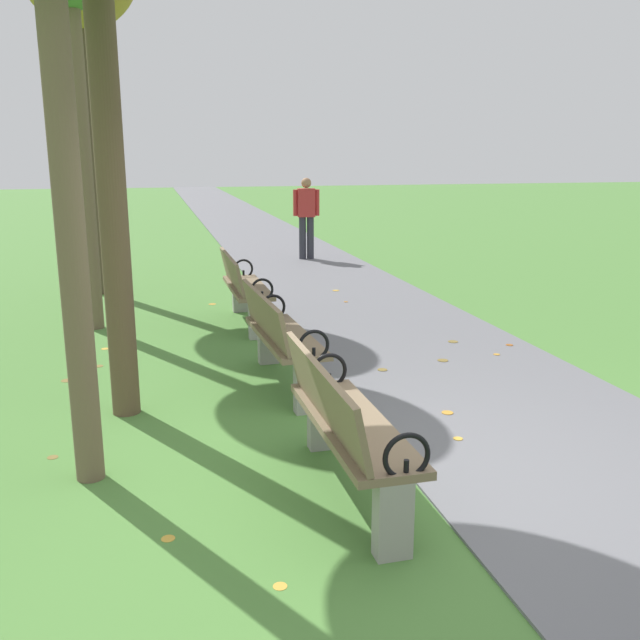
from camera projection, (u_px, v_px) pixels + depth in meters
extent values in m
plane|color=#4C7F38|center=(411.00, 478.00, 4.72)|extent=(80.00, 80.00, 0.00)
cube|color=slate|center=(242.00, 221.00, 21.99)|extent=(2.52, 44.00, 0.02)
cube|color=#7A664C|center=(352.00, 425.00, 4.40)|extent=(0.47, 1.61, 0.05)
cube|color=#7A664C|center=(323.00, 394.00, 4.30)|extent=(0.15, 1.60, 0.40)
cube|color=#99968E|center=(393.00, 519.00, 3.76)|extent=(0.20, 0.12, 0.45)
cube|color=#99968E|center=(322.00, 419.00, 5.15)|extent=(0.20, 0.12, 0.45)
torus|color=black|center=(407.00, 456.00, 3.67)|extent=(0.27, 0.03, 0.27)
cylinder|color=black|center=(406.00, 470.00, 3.69)|extent=(0.03, 0.03, 0.12)
torus|color=black|center=(329.00, 371.00, 5.10)|extent=(0.27, 0.03, 0.27)
cylinder|color=black|center=(329.00, 381.00, 5.12)|extent=(0.03, 0.03, 0.12)
cube|color=#7A664C|center=(285.00, 337.00, 6.49)|extent=(0.52, 1.62, 0.05)
cube|color=#7A664C|center=(264.00, 314.00, 6.38)|extent=(0.20, 1.60, 0.40)
cube|color=#99968E|center=(306.00, 387.00, 5.86)|extent=(0.21, 0.13, 0.45)
cube|color=#99968E|center=(268.00, 342.00, 7.24)|extent=(0.21, 0.13, 0.45)
torus|color=black|center=(314.00, 345.00, 5.77)|extent=(0.27, 0.04, 0.27)
cylinder|color=black|center=(314.00, 355.00, 5.79)|extent=(0.03, 0.03, 0.12)
torus|color=black|center=(273.00, 307.00, 7.18)|extent=(0.27, 0.04, 0.27)
cylinder|color=black|center=(273.00, 315.00, 7.20)|extent=(0.03, 0.03, 0.12)
cube|color=#7A664C|center=(247.00, 288.00, 8.82)|extent=(0.45, 1.60, 0.05)
cube|color=#7A664C|center=(232.00, 271.00, 8.72)|extent=(0.13, 1.60, 0.40)
cube|color=#99968E|center=(257.00, 320.00, 8.18)|extent=(0.20, 0.12, 0.45)
cube|color=#99968E|center=(240.00, 296.00, 9.57)|extent=(0.20, 0.12, 0.45)
torus|color=black|center=(262.00, 290.00, 8.09)|extent=(0.27, 0.03, 0.27)
cylinder|color=black|center=(262.00, 296.00, 8.11)|extent=(0.03, 0.03, 0.12)
torus|color=black|center=(243.00, 269.00, 9.52)|extent=(0.27, 0.03, 0.27)
cylinder|color=black|center=(244.00, 275.00, 9.54)|extent=(0.03, 0.03, 0.12)
cylinder|color=brown|center=(70.00, 228.00, 4.33)|extent=(0.19, 0.19, 3.38)
cylinder|color=brown|center=(111.00, 188.00, 5.47)|extent=(0.23, 0.23, 3.74)
cylinder|color=brown|center=(83.00, 164.00, 8.26)|extent=(0.20, 0.20, 4.02)
cylinder|color=#4C3D2D|center=(92.00, 156.00, 10.36)|extent=(0.21, 0.21, 4.17)
cylinder|color=#2D2D38|center=(310.00, 238.00, 14.13)|extent=(0.14, 0.14, 0.85)
cylinder|color=#2D2D38|center=(303.00, 238.00, 14.11)|extent=(0.14, 0.14, 0.85)
cube|color=#B22D2D|center=(306.00, 203.00, 13.95)|extent=(0.36, 0.26, 0.56)
sphere|color=#9E7051|center=(306.00, 183.00, 13.86)|extent=(0.20, 0.20, 0.20)
cylinder|color=#B22D2D|center=(317.00, 203.00, 13.98)|extent=(0.09, 0.09, 0.52)
cylinder|color=#B22D2D|center=(295.00, 203.00, 13.93)|extent=(0.09, 0.09, 0.52)
cylinder|color=gold|center=(458.00, 439.00, 5.31)|extent=(0.10, 0.10, 0.00)
cylinder|color=gold|center=(336.00, 290.00, 10.96)|extent=(0.11, 0.11, 0.00)
cylinder|color=#BC842D|center=(212.00, 304.00, 10.08)|extent=(0.13, 0.13, 0.00)
cylinder|color=#93511E|center=(509.00, 345.00, 7.88)|extent=(0.09, 0.09, 0.00)
cylinder|color=gold|center=(168.00, 538.00, 3.98)|extent=(0.11, 0.11, 0.00)
cylinder|color=brown|center=(53.00, 457.00, 5.04)|extent=(0.11, 0.11, 0.00)
cylinder|color=brown|center=(67.00, 380.00, 6.73)|extent=(0.16, 0.16, 0.00)
cylinder|color=gold|center=(105.00, 349.00, 7.81)|extent=(0.12, 0.12, 0.00)
cylinder|color=brown|center=(453.00, 342.00, 8.02)|extent=(0.16, 0.16, 0.00)
cylinder|color=brown|center=(382.00, 370.00, 6.99)|extent=(0.14, 0.14, 0.00)
cylinder|color=#BC842D|center=(447.00, 413.00, 5.84)|extent=(0.13, 0.13, 0.00)
cylinder|color=brown|center=(443.00, 360.00, 7.30)|extent=(0.14, 0.14, 0.00)
cylinder|color=#AD6B23|center=(346.00, 302.00, 10.13)|extent=(0.07, 0.07, 0.00)
cylinder|color=brown|center=(98.00, 366.00, 7.18)|extent=(0.12, 0.12, 0.00)
cylinder|color=#BC842D|center=(497.00, 354.00, 7.51)|extent=(0.10, 0.10, 0.00)
cylinder|color=gold|center=(280.00, 586.00, 3.55)|extent=(0.09, 0.09, 0.00)
cylinder|color=#BC842D|center=(265.00, 327.00, 8.77)|extent=(0.11, 0.11, 0.00)
cylinder|color=#93511E|center=(117.00, 321.00, 9.05)|extent=(0.12, 0.12, 0.00)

